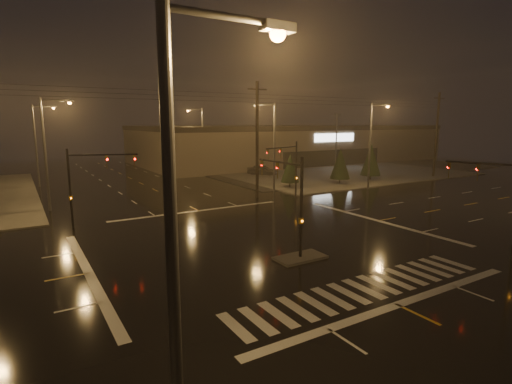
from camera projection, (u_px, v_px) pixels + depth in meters
ground at (264, 242)px, 26.78m from camera, size 140.00×140.00×0.00m
sidewalk_ne at (319, 169)px, 67.35m from camera, size 36.00×36.00×0.12m
median_island at (300, 258)px, 23.40m from camera, size 3.00×1.60×0.15m
crosswalk at (364, 289)px, 19.20m from camera, size 15.00×2.60×0.01m
stop_bar_near at (397, 305)px, 17.52m from camera, size 16.00×0.50×0.01m
stop_bar_far at (199, 211)px, 36.05m from camera, size 16.00×0.50×0.01m
parking_lot at (349, 169)px, 68.22m from camera, size 50.00×24.00×0.08m
retail_building at (288, 142)px, 82.71m from camera, size 60.20×28.30×7.20m
signal_mast_median at (292, 194)px, 23.55m from camera, size 0.25×4.59×6.00m
signal_mast_ne at (290, 164)px, 39.51m from camera, size 4.84×1.86×6.00m
signal_mast_nw at (84, 178)px, 29.82m from camera, size 4.84×1.86×6.00m
signal_mast_se at (502, 196)px, 23.14m from camera, size 1.55×3.87×6.00m
streetlight_0 at (188, 237)px, 7.44m from camera, size 2.77×0.32×10.00m
streetlight_1 at (48, 146)px, 35.24m from camera, size 2.77×0.32×10.00m
streetlight_2 at (38, 139)px, 48.71m from camera, size 2.77×0.32×10.00m
streetlight_3 at (272, 141)px, 44.96m from camera, size 2.77×0.32×10.00m
streetlight_4 at (201, 136)px, 61.81m from camera, size 2.77×0.32×10.00m
streetlight_6 at (372, 140)px, 46.42m from camera, size 0.32×2.77×10.00m
utility_pole_1 at (257, 139)px, 41.60m from camera, size 2.20×0.32×12.00m
utility_pole_2 at (436, 135)px, 56.90m from camera, size 2.20×0.32×12.00m
conifer_0 at (290, 168)px, 48.14m from camera, size 2.23×2.23×4.19m
conifer_1 at (340, 163)px, 51.22m from camera, size 2.54×2.54×4.67m
conifer_2 at (371, 160)px, 54.39m from camera, size 2.76×2.76×5.01m
car_parked at (262, 170)px, 60.08m from camera, size 4.13×4.76×1.55m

